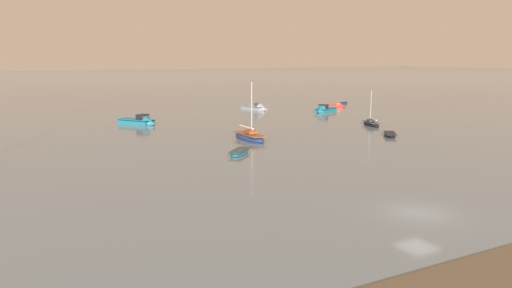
{
  "coord_description": "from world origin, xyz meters",
  "views": [
    {
      "loc": [
        -26.27,
        -23.87,
        10.77
      ],
      "look_at": [
        2.21,
        27.43,
        0.52
      ],
      "focal_mm": 35.2,
      "sensor_mm": 36.0,
      "label": 1
    }
  ],
  "objects_px": {
    "motorboat_moored_0": "(337,107)",
    "rowboat_moored_1": "(239,152)",
    "rowboat_moored_2": "(390,135)",
    "motorboat_moored_3": "(324,110)",
    "motorboat_moored_1": "(257,109)",
    "rowboat_moored_0": "(342,103)",
    "sailboat_moored_1": "(371,124)",
    "motorboat_moored_2": "(141,122)",
    "sailboat_moored_0": "(250,137)"
  },
  "relations": [
    {
      "from": "motorboat_moored_1",
      "to": "sailboat_moored_1",
      "type": "bearing_deg",
      "value": -2.12
    },
    {
      "from": "motorboat_moored_0",
      "to": "motorboat_moored_3",
      "type": "distance_m",
      "value": 9.83
    },
    {
      "from": "motorboat_moored_0",
      "to": "sailboat_moored_1",
      "type": "bearing_deg",
      "value": -82.13
    },
    {
      "from": "rowboat_moored_0",
      "to": "motorboat_moored_1",
      "type": "bearing_deg",
      "value": -10.27
    },
    {
      "from": "motorboat_moored_0",
      "to": "sailboat_moored_1",
      "type": "distance_m",
      "value": 28.11
    },
    {
      "from": "rowboat_moored_0",
      "to": "motorboat_moored_3",
      "type": "relative_size",
      "value": 0.55
    },
    {
      "from": "motorboat_moored_1",
      "to": "motorboat_moored_2",
      "type": "xyz_separation_m",
      "value": [
        -27.02,
        -10.31,
        0.07
      ]
    },
    {
      "from": "motorboat_moored_2",
      "to": "sailboat_moored_0",
      "type": "bearing_deg",
      "value": -11.64
    },
    {
      "from": "motorboat_moored_0",
      "to": "motorboat_moored_3",
      "type": "bearing_deg",
      "value": -108.3
    },
    {
      "from": "sailboat_moored_0",
      "to": "rowboat_moored_2",
      "type": "relative_size",
      "value": 1.89
    },
    {
      "from": "sailboat_moored_1",
      "to": "motorboat_moored_1",
      "type": "height_order",
      "value": "sailboat_moored_1"
    },
    {
      "from": "motorboat_moored_1",
      "to": "motorboat_moored_0",
      "type": "bearing_deg",
      "value": 65.94
    },
    {
      "from": "motorboat_moored_2",
      "to": "rowboat_moored_2",
      "type": "height_order",
      "value": "motorboat_moored_2"
    },
    {
      "from": "sailboat_moored_1",
      "to": "motorboat_moored_3",
      "type": "bearing_deg",
      "value": 5.96
    },
    {
      "from": "motorboat_moored_0",
      "to": "rowboat_moored_0",
      "type": "height_order",
      "value": "motorboat_moored_0"
    },
    {
      "from": "rowboat_moored_2",
      "to": "motorboat_moored_3",
      "type": "xyz_separation_m",
      "value": [
        10.06,
        28.58,
        0.17
      ]
    },
    {
      "from": "rowboat_moored_1",
      "to": "rowboat_moored_0",
      "type": "bearing_deg",
      "value": 175.7
    },
    {
      "from": "sailboat_moored_0",
      "to": "motorboat_moored_1",
      "type": "bearing_deg",
      "value": 151.04
    },
    {
      "from": "sailboat_moored_1",
      "to": "rowboat_moored_1",
      "type": "xyz_separation_m",
      "value": [
        -29.02,
        -10.83,
        -0.07
      ]
    },
    {
      "from": "rowboat_moored_0",
      "to": "rowboat_moored_1",
      "type": "height_order",
      "value": "rowboat_moored_1"
    },
    {
      "from": "motorboat_moored_2",
      "to": "rowboat_moored_0",
      "type": "distance_m",
      "value": 52.44
    },
    {
      "from": "sailboat_moored_0",
      "to": "rowboat_moored_0",
      "type": "xyz_separation_m",
      "value": [
        42.67,
        34.0,
        -0.2
      ]
    },
    {
      "from": "rowboat_moored_1",
      "to": "motorboat_moored_3",
      "type": "height_order",
      "value": "motorboat_moored_3"
    },
    {
      "from": "rowboat_moored_2",
      "to": "sailboat_moored_1",
      "type": "bearing_deg",
      "value": -171.27
    },
    {
      "from": "motorboat_moored_0",
      "to": "motorboat_moored_1",
      "type": "bearing_deg",
      "value": -158.05
    },
    {
      "from": "motorboat_moored_0",
      "to": "sailboat_moored_1",
      "type": "xyz_separation_m",
      "value": [
        -12.85,
        -25.0,
        -0.0
      ]
    },
    {
      "from": "sailboat_moored_0",
      "to": "motorboat_moored_3",
      "type": "height_order",
      "value": "sailboat_moored_0"
    },
    {
      "from": "sailboat_moored_1",
      "to": "motorboat_moored_1",
      "type": "distance_m",
      "value": 29.4
    },
    {
      "from": "rowboat_moored_0",
      "to": "rowboat_moored_2",
      "type": "bearing_deg",
      "value": 43.24
    },
    {
      "from": "motorboat_moored_2",
      "to": "rowboat_moored_0",
      "type": "relative_size",
      "value": 1.92
    },
    {
      "from": "motorboat_moored_1",
      "to": "rowboat_moored_0",
      "type": "xyz_separation_m",
      "value": [
        23.87,
        2.33,
        -0.17
      ]
    },
    {
      "from": "motorboat_moored_2",
      "to": "rowboat_moored_0",
      "type": "xyz_separation_m",
      "value": [
        50.89,
        12.64,
        -0.24
      ]
    },
    {
      "from": "rowboat_moored_1",
      "to": "rowboat_moored_2",
      "type": "xyz_separation_m",
      "value": [
        23.93,
        1.39,
        -0.0
      ]
    },
    {
      "from": "motorboat_moored_0",
      "to": "sailboat_moored_0",
      "type": "relative_size",
      "value": 0.56
    },
    {
      "from": "motorboat_moored_0",
      "to": "rowboat_moored_1",
      "type": "bearing_deg",
      "value": -104.37
    },
    {
      "from": "rowboat_moored_0",
      "to": "motorboat_moored_3",
      "type": "bearing_deg",
      "value": 24.52
    },
    {
      "from": "rowboat_moored_0",
      "to": "motorboat_moored_3",
      "type": "distance_m",
      "value": 18.9
    },
    {
      "from": "motorboat_moored_1",
      "to": "rowboat_moored_0",
      "type": "relative_size",
      "value": 1.96
    },
    {
      "from": "rowboat_moored_1",
      "to": "sailboat_moored_1",
      "type": "bearing_deg",
      "value": 155.07
    },
    {
      "from": "rowboat_moored_1",
      "to": "motorboat_moored_3",
      "type": "xyz_separation_m",
      "value": [
        33.98,
        29.97,
        0.17
      ]
    },
    {
      "from": "motorboat_moored_2",
      "to": "rowboat_moored_1",
      "type": "relative_size",
      "value": 1.67
    },
    {
      "from": "motorboat_moored_1",
      "to": "rowboat_moored_1",
      "type": "relative_size",
      "value": 1.71
    },
    {
      "from": "sailboat_moored_1",
      "to": "rowboat_moored_2",
      "type": "xyz_separation_m",
      "value": [
        -5.09,
        -9.44,
        -0.07
      ]
    },
    {
      "from": "motorboat_moored_0",
      "to": "motorboat_moored_2",
      "type": "distance_m",
      "value": 44.82
    },
    {
      "from": "motorboat_moored_0",
      "to": "sailboat_moored_0",
      "type": "distance_m",
      "value": 45.5
    },
    {
      "from": "motorboat_moored_0",
      "to": "motorboat_moored_1",
      "type": "relative_size",
      "value": 0.64
    },
    {
      "from": "motorboat_moored_1",
      "to": "motorboat_moored_3",
      "type": "distance_m",
      "value": 13.71
    },
    {
      "from": "sailboat_moored_1",
      "to": "motorboat_moored_2",
      "type": "bearing_deg",
      "value": 79.78
    },
    {
      "from": "motorboat_moored_1",
      "to": "rowboat_moored_2",
      "type": "relative_size",
      "value": 1.65
    },
    {
      "from": "sailboat_moored_1",
      "to": "motorboat_moored_1",
      "type": "bearing_deg",
      "value": 29.32
    }
  ]
}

